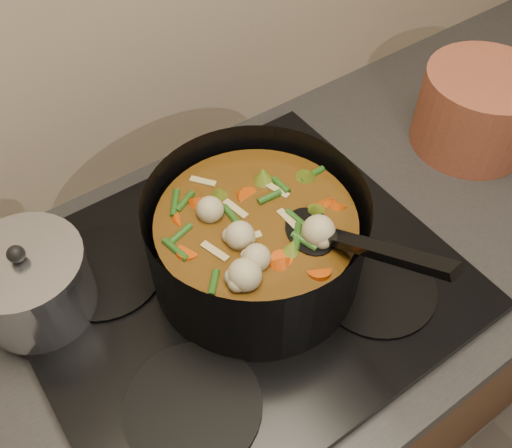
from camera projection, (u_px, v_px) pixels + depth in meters
counter at (244, 404)px, 1.23m from camera, size 2.64×0.64×0.91m
stovetop at (239, 283)px, 0.87m from camera, size 0.62×0.54×0.03m
stockpot at (256, 240)px, 0.82m from camera, size 0.33×0.43×0.23m
saucepan at (32, 283)px, 0.79m from camera, size 0.17×0.17×0.14m
terracotta_crock at (477, 110)px, 1.04m from camera, size 0.24×0.24×0.15m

